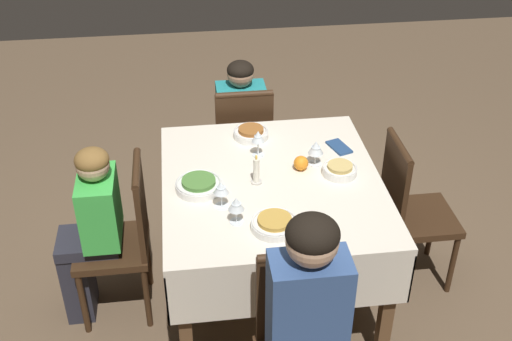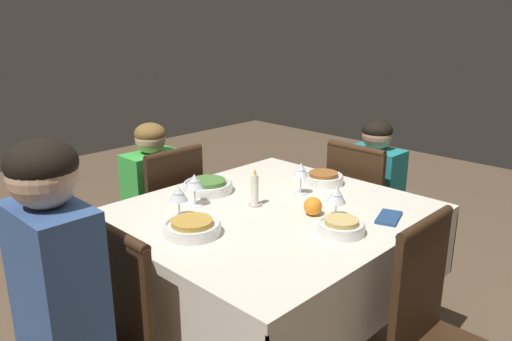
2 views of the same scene
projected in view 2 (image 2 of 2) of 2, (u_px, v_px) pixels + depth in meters
The scene contains 18 objects.
dining_table at pixel (270, 232), 2.11m from camera, with size 1.20×1.09×0.76m.
chair_east at pixel (362, 213), 2.75m from camera, with size 0.38×0.37×0.90m.
chair_north at pixel (165, 220), 2.66m from camera, with size 0.37×0.38×0.90m.
chair_south at pixel (443, 339), 1.68m from camera, with size 0.37×0.38×0.90m.
person_adult_denim at pixel (46, 320), 1.45m from camera, with size 0.34×0.30×1.22m.
person_child_teal at pixel (378, 196), 2.84m from camera, with size 0.33×0.30×1.00m.
person_child_green at pixel (147, 202), 2.75m from camera, with size 0.30×0.33×1.00m.
bowl_west at pixel (192, 227), 1.84m from camera, with size 0.21×0.21×0.06m.
wine_glass_west at pixel (179, 194), 1.98m from camera, with size 0.07×0.07×0.14m.
bowl_east at pixel (323, 178), 2.40m from camera, with size 0.19×0.19×0.06m.
wine_glass_east at pixel (301, 171), 2.24m from camera, with size 0.07×0.07×0.15m.
bowl_north at pixel (208, 186), 2.29m from camera, with size 0.23×0.23×0.06m.
wine_glass_north at pixel (194, 183), 2.10m from camera, with size 0.07×0.07×0.14m.
bowl_south at pixel (341, 226), 1.85m from camera, with size 0.18×0.18×0.06m.
wine_glass_south at pixel (336, 195), 1.97m from camera, with size 0.08×0.08×0.14m.
candle_centerpiece at pixel (255, 192), 2.11m from camera, with size 0.05×0.05×0.16m.
orange_fruit at pixel (313, 206), 2.01m from camera, with size 0.08×0.08×0.08m, color orange.
napkin_red_folded at pixel (389, 217), 1.98m from camera, with size 0.17×0.13×0.01m.
Camera 2 is at (-1.43, -1.31, 1.53)m, focal length 35.00 mm.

